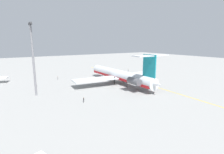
{
  "coord_description": "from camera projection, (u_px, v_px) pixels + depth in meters",
  "views": [
    {
      "loc": [
        -67.83,
        49.1,
        18.3
      ],
      "look_at": [
        -4.7,
        8.33,
        3.26
      ],
      "focal_mm": 28.46,
      "sensor_mm": 36.0,
      "label": 1
    }
  ],
  "objects": [
    {
      "name": "ground_crew_near_nose",
      "position": [
        84.0,
        99.0,
        54.05
      ],
      "size": [
        0.26,
        0.39,
        1.64
      ],
      "rotation": [
        0.0,
        0.0,
        3.52
      ],
      "color": "black",
      "rests_on": "ground"
    },
    {
      "name": "ground",
      "position": [
        121.0,
        80.0,
        85.58
      ],
      "size": [
        331.25,
        331.25,
        0.0
      ],
      "primitive_type": "plane",
      "color": "gray"
    },
    {
      "name": "ground_crew_portside",
      "position": [
        58.0,
        78.0,
        86.44
      ],
      "size": [
        0.43,
        0.27,
        1.69
      ],
      "rotation": [
        0.0,
        0.0,
        4.71
      ],
      "color": "black",
      "rests_on": "ground"
    },
    {
      "name": "taxiway_centreline",
      "position": [
        135.0,
        81.0,
        84.35
      ],
      "size": [
        104.19,
        5.27,
        0.01
      ],
      "primitive_type": "cube",
      "rotation": [
        0.0,
        0.0,
        -0.05
      ],
      "color": "gold",
      "rests_on": "ground"
    },
    {
      "name": "light_mast",
      "position": [
        33.0,
        57.0,
        58.97
      ],
      "size": [
        4.0,
        0.7,
        24.39
      ],
      "color": "slate",
      "rests_on": "ground"
    },
    {
      "name": "safety_cone_nose",
      "position": [
        119.0,
        72.0,
        107.27
      ],
      "size": [
        0.4,
        0.4,
        0.55
      ],
      "primitive_type": "cone",
      "color": "#EA590F",
      "rests_on": "ground"
    },
    {
      "name": "main_jetliner",
      "position": [
        121.0,
        75.0,
        77.55
      ],
      "size": [
        47.51,
        42.35,
        13.88
      ],
      "rotation": [
        0.0,
        0.0,
        -0.0
      ],
      "color": "silver",
      "rests_on": "ground"
    },
    {
      "name": "ground_crew_near_tail",
      "position": [
        128.0,
        70.0,
        110.13
      ],
      "size": [
        0.41,
        0.27,
        1.7
      ],
      "rotation": [
        0.0,
        0.0,
        5.05
      ],
      "color": "black",
      "rests_on": "ground"
    }
  ]
}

